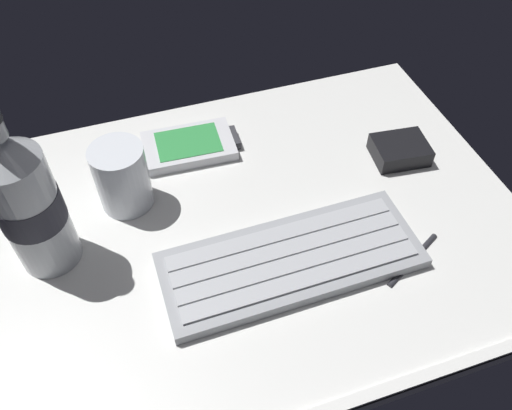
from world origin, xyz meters
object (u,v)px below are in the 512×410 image
charger_block (400,150)px  stylus_pen (413,259)px  juice_cup (123,179)px  water_bottle (27,203)px  handheld_device (190,146)px  keyboard (291,260)px

charger_block → stylus_pen: (-6.61, -15.58, -0.85)cm
juice_cup → water_bottle: 12.10cm
juice_cup → water_bottle: water_bottle is taller
handheld_device → stylus_pen: size_ratio=1.38×
charger_block → stylus_pen: 16.94cm
keyboard → juice_cup: juice_cup is taller
water_bottle → charger_block: (45.10, 1.93, -7.81)cm
water_bottle → stylus_pen: size_ratio=2.19×
juice_cup → water_bottle: bearing=-150.0°
keyboard → charger_block: size_ratio=4.16×
handheld_device → juice_cup: size_ratio=1.54×
water_bottle → keyboard: bearing=-21.1°
keyboard → stylus_pen: (13.24, -3.91, -0.46)cm
handheld_device → stylus_pen: handheld_device is taller
juice_cup → water_bottle: (-9.51, -5.48, 5.10)cm
stylus_pen → handheld_device: bearing=98.6°
handheld_device → water_bottle: bearing=-147.5°
stylus_pen → keyboard: bearing=135.1°
juice_cup → water_bottle: size_ratio=0.41×
keyboard → charger_block: bearing=30.5°
handheld_device → juice_cup: juice_cup is taller
keyboard → water_bottle: (-25.25, 9.74, 8.20)cm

